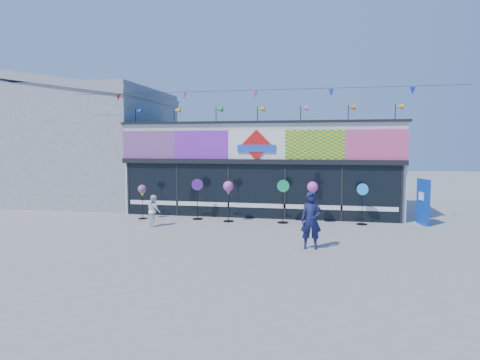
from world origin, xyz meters
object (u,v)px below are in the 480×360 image
(spinner_0, at_px, (142,192))
(spinner_5, at_px, (362,203))
(spinner_1, at_px, (197,198))
(spinner_2, at_px, (228,189))
(spinner_4, at_px, (313,190))
(blue_sign, at_px, (423,202))
(child, at_px, (154,210))
(spinner_3, at_px, (283,200))
(adult_man, at_px, (311,220))

(spinner_0, bearing_deg, spinner_5, 3.01)
(spinner_0, xyz_separation_m, spinner_1, (2.29, 0.35, -0.26))
(spinner_2, xyz_separation_m, spinner_4, (3.34, 0.10, 0.02))
(blue_sign, bearing_deg, child, 179.71)
(blue_sign, height_order, spinner_3, blue_sign)
(spinner_0, xyz_separation_m, spinner_4, (7.01, 0.19, 0.19))
(adult_man, bearing_deg, spinner_4, 86.55)
(adult_man, bearing_deg, blue_sign, 44.50)
(blue_sign, distance_m, spinner_0, 11.27)
(blue_sign, height_order, spinner_0, blue_sign)
(spinner_3, bearing_deg, spinner_2, -176.50)
(spinner_3, height_order, adult_man, spinner_3)
(spinner_1, distance_m, child, 2.14)
(spinner_4, height_order, child, spinner_4)
(spinner_5, bearing_deg, spinner_4, -171.60)
(blue_sign, distance_m, spinner_4, 4.31)
(spinner_4, relative_size, adult_man, 0.98)
(spinner_2, height_order, adult_man, adult_man)
(child, bearing_deg, adult_man, -151.85)
(spinner_5, height_order, child, spinner_5)
(spinner_0, height_order, adult_man, adult_man)
(spinner_0, distance_m, spinner_5, 8.93)
(spinner_0, relative_size, spinner_1, 0.85)
(spinner_4, bearing_deg, spinner_0, -178.47)
(adult_man, relative_size, child, 1.42)
(spinner_0, height_order, spinner_1, spinner_1)
(spinner_5, height_order, adult_man, adult_man)
(adult_man, bearing_deg, spinner_3, 102.25)
(child, bearing_deg, spinner_3, -111.04)
(spinner_3, xyz_separation_m, spinner_4, (1.15, -0.03, 0.43))
(adult_man, distance_m, child, 6.49)
(spinner_3, bearing_deg, spinner_1, 177.87)
(spinner_1, relative_size, spinner_5, 1.05)
(blue_sign, relative_size, spinner_4, 1.06)
(spinner_0, relative_size, spinner_5, 0.89)
(spinner_5, bearing_deg, spinner_1, -178.98)
(spinner_2, relative_size, child, 1.38)
(spinner_5, xyz_separation_m, child, (-7.82, -1.87, -0.25))
(blue_sign, distance_m, adult_man, 6.32)
(spinner_0, relative_size, adult_man, 0.84)
(spinner_1, distance_m, spinner_5, 6.63)
(spinner_1, xyz_separation_m, child, (-1.19, -1.76, -0.29))
(blue_sign, relative_size, spinner_5, 1.10)
(spinner_2, bearing_deg, blue_sign, 6.59)
(spinner_1, bearing_deg, spinner_4, -1.98)
(spinner_2, xyz_separation_m, spinner_3, (2.19, 0.13, -0.41))
(spinner_2, distance_m, spinner_3, 2.23)
(spinner_4, xyz_separation_m, spinner_5, (1.90, 0.28, -0.49))
(blue_sign, distance_m, spinner_5, 2.36)
(spinner_0, bearing_deg, spinner_3, 2.13)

